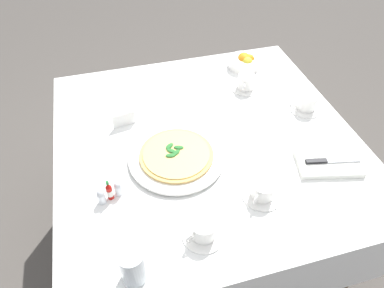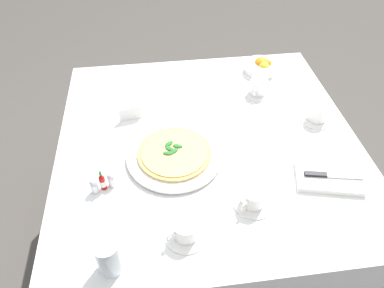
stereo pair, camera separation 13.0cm
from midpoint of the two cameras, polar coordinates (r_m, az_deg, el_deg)
ground_plane at (r=1.95m, az=3.92°, el=-15.27°), size 8.00×8.00×0.00m
dining_table at (r=1.45m, az=5.10°, el=-2.95°), size 1.14×1.14×0.75m
pizza_plate at (r=1.27m, az=0.06°, el=-2.01°), size 0.35×0.35×0.02m
pizza at (r=1.26m, az=0.05°, el=-1.57°), size 0.27×0.27×0.02m
coffee_cup_far_left at (r=1.52m, az=22.00°, el=4.46°), size 0.13×0.13×0.07m
coffee_cup_back_corner at (r=1.16m, az=13.15°, el=-8.73°), size 0.13×0.13×0.06m
coffee_cup_right_edge at (r=1.60m, az=13.07°, el=8.78°), size 0.13×0.13×0.07m
coffee_cup_center_back at (r=1.06m, az=2.57°, el=-14.03°), size 0.13×0.13×0.06m
water_glass_near_left at (r=1.01m, az=-9.55°, el=-17.97°), size 0.07×0.07×0.12m
napkin_folded at (r=1.32m, az=24.00°, el=-5.20°), size 0.24×0.18×0.02m
dinner_knife at (r=1.31m, az=24.30°, el=-4.80°), size 0.19×0.06×0.01m
citrus_bowl at (r=1.75m, az=13.35°, el=12.09°), size 0.15×0.15×0.07m
hot_sauce_bottle at (r=1.19m, az=-11.30°, el=-6.18°), size 0.02×0.02×0.08m
salt_shaker at (r=1.20m, az=-9.89°, el=-5.98°), size 0.03×0.03×0.06m
pepper_shaker at (r=1.19m, az=-12.59°, el=-6.93°), size 0.03×0.03×0.06m
menu_card at (r=1.43m, az=-7.45°, el=4.73°), size 0.09×0.02×0.06m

